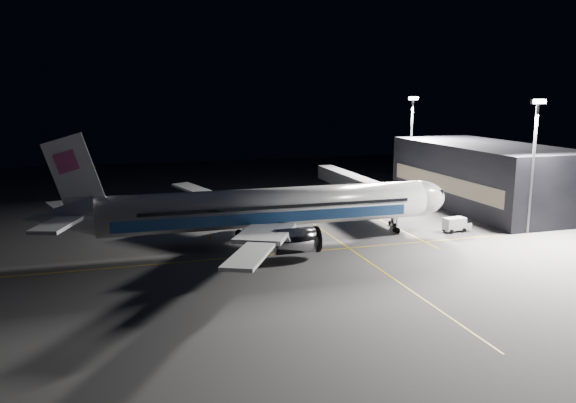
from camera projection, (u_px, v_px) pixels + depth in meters
The scene contains 14 objects.
ground at pixel (270, 243), 82.16m from camera, with size 200.00×200.00×0.00m, color #4C4C4F.
guide_line_main at pixel (334, 238), 84.94m from camera, with size 0.25×80.00×0.01m, color gold.
guide_line_cross at pixel (281, 254), 76.52m from camera, with size 70.00×0.25×0.01m, color gold.
guide_line_side at pixel (377, 219), 97.68m from camera, with size 0.25×40.00×0.01m, color gold.
airliner at pixel (262, 209), 80.86m from camera, with size 61.48×54.22×16.64m.
terminal at pixel (484, 175), 106.93m from camera, with size 18.12×40.00×12.00m.
jet_bridge at pixel (360, 185), 104.37m from camera, with size 3.60×34.40×6.30m.
floodlight_mast_north at pixel (411, 136), 120.96m from camera, with size 2.40×0.68×20.70m.
floodlight_mast_south at pixel (534, 154), 85.20m from camera, with size 2.40×0.67×20.70m.
service_truck at pixel (457, 224), 88.39m from camera, with size 4.63×2.34×2.28m.
baggage_tug at pixel (233, 211), 100.07m from camera, with size 2.71×2.36×1.70m.
safety_cone_a at pixel (269, 231), 87.70m from camera, with size 0.41×0.41×0.61m, color #D85409.
safety_cone_b at pixel (283, 226), 90.86m from camera, with size 0.42×0.42×0.64m, color #D85409.
safety_cone_c at pixel (210, 236), 84.74m from camera, with size 0.44×0.44×0.65m, color #D85409.
Camera 1 is at (-19.90, -76.95, 21.86)m, focal length 35.00 mm.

